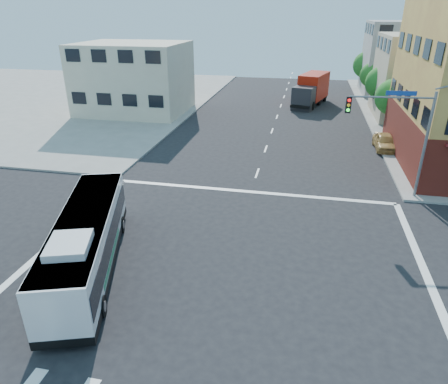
# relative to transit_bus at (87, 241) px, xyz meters

# --- Properties ---
(ground) EXTENTS (120.00, 120.00, 0.00)m
(ground) POSITION_rel_transit_bus_xyz_m (6.28, 0.94, -1.55)
(ground) COLOR black
(ground) RESTS_ON ground
(sidewalk_nw) EXTENTS (50.00, 50.00, 0.15)m
(sidewalk_nw) POSITION_rel_transit_bus_xyz_m (-28.72, 35.94, -1.47)
(sidewalk_nw) COLOR gray
(sidewalk_nw) RESTS_ON ground
(building_east_near) EXTENTS (12.06, 10.06, 9.00)m
(building_east_near) POSITION_rel_transit_bus_xyz_m (23.25, 34.92, 2.96)
(building_east_near) COLOR tan
(building_east_near) RESTS_ON ground
(building_east_far) EXTENTS (12.06, 10.06, 10.00)m
(building_east_far) POSITION_rel_transit_bus_xyz_m (23.25, 48.92, 3.46)
(building_east_far) COLOR #A7A7A1
(building_east_far) RESTS_ON ground
(building_west) EXTENTS (12.06, 10.06, 8.00)m
(building_west) POSITION_rel_transit_bus_xyz_m (-10.74, 30.92, 2.46)
(building_west) COLOR beige
(building_west) RESTS_ON ground
(signal_mast_ne) EXTENTS (7.91, 1.13, 8.07)m
(signal_mast_ne) POSITION_rel_transit_bus_xyz_m (15.35, 11.56, 3.43)
(signal_mast_ne) COLOR slate
(signal_mast_ne) RESTS_ON ground
(street_tree_a) EXTENTS (3.60, 3.60, 5.53)m
(street_tree_a) POSITION_rel_transit_bus_xyz_m (18.18, 28.87, 2.04)
(street_tree_a) COLOR #371F14
(street_tree_a) RESTS_ON ground
(street_tree_b) EXTENTS (3.80, 3.80, 5.79)m
(street_tree_b) POSITION_rel_transit_bus_xyz_m (18.18, 36.87, 2.21)
(street_tree_b) COLOR #371F14
(street_tree_b) RESTS_ON ground
(street_tree_c) EXTENTS (3.40, 3.40, 5.29)m
(street_tree_c) POSITION_rel_transit_bus_xyz_m (18.18, 44.87, 1.91)
(street_tree_c) COLOR #371F14
(street_tree_c) RESTS_ON ground
(street_tree_d) EXTENTS (4.00, 4.00, 6.03)m
(street_tree_d) POSITION_rel_transit_bus_xyz_m (18.18, 52.87, 2.33)
(street_tree_d) COLOR #371F14
(street_tree_d) RESTS_ON ground
(transit_bus) EXTENTS (5.53, 10.85, 3.16)m
(transit_bus) POSITION_rel_transit_bus_xyz_m (0.00, 0.00, 0.00)
(transit_bus) COLOR black
(transit_bus) RESTS_ON ground
(box_truck) EXTENTS (4.76, 8.98, 3.88)m
(box_truck) POSITION_rel_transit_bus_xyz_m (9.96, 39.29, 0.34)
(box_truck) COLOR #242429
(box_truck) RESTS_ON ground
(parked_car) EXTENTS (1.74, 4.17, 1.41)m
(parked_car) POSITION_rel_transit_bus_xyz_m (16.64, 21.96, -0.84)
(parked_car) COLOR tan
(parked_car) RESTS_ON ground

